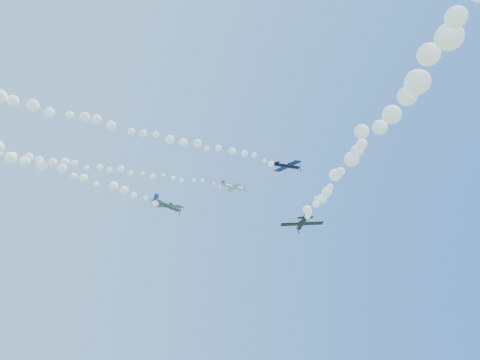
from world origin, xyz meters
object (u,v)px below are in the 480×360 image
plane_white (233,187)px  plane_grey (167,206)px  plane_black (302,223)px  plane_navy (287,166)px

plane_white → plane_grey: size_ratio=0.88×
plane_grey → plane_black: bearing=-85.9°
plane_navy → plane_black: size_ratio=1.15×
plane_black → plane_navy: bearing=-2.8°
plane_navy → plane_white: bearing=90.7°
plane_grey → plane_navy: bearing=-56.0°
plane_navy → plane_grey: (-19.87, 13.28, -8.16)m
plane_white → plane_black: 39.72m
plane_white → plane_navy: plane_white is taller
plane_navy → plane_grey: 25.25m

